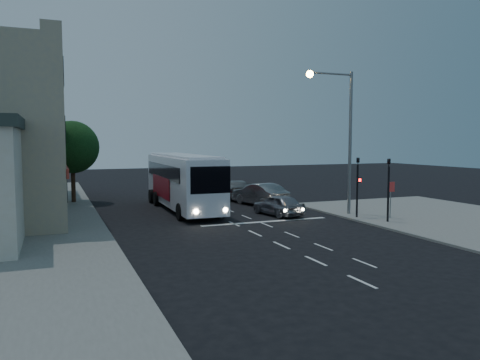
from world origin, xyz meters
name	(u,v)px	position (x,y,z in m)	size (l,w,h in m)	color
ground	(248,230)	(0.00, 0.00, 0.00)	(120.00, 120.00, 0.00)	black
road_markings	(246,219)	(1.29, 3.31, 0.00)	(8.00, 30.55, 0.01)	silver
tour_bus	(183,180)	(-1.26, 8.71, 2.08)	(2.99, 12.56, 3.84)	white
car_suv	(278,205)	(3.74, 3.80, 0.69)	(1.63, 4.05, 1.38)	gray
car_sedan_a	(260,194)	(4.57, 8.53, 0.83)	(1.76, 5.06, 1.67)	gray
car_sedan_b	(236,189)	(4.60, 13.43, 0.75)	(2.11, 5.20, 1.51)	gray
car_sedan_c	(214,184)	(4.47, 18.87, 0.71)	(2.36, 5.11, 1.42)	#ADB1BB
car_extra	(194,181)	(3.86, 23.55, 0.69)	(1.46, 4.17, 1.37)	gray
traffic_signal_main	(358,180)	(7.60, 0.78, 2.42)	(0.25, 0.35, 4.10)	black
traffic_signal_side	(389,182)	(8.30, -1.20, 2.42)	(0.18, 0.15, 4.10)	black
regulatory_sign	(391,194)	(9.30, -0.24, 1.60)	(0.45, 0.12, 2.20)	slate
streetlight	(342,126)	(7.34, 2.20, 5.73)	(3.32, 0.44, 9.00)	slate
low_building_north	(2,158)	(-13.50, 20.00, 3.39)	(9.40, 9.40, 6.50)	beige
street_tree	(72,145)	(-8.21, 15.02, 4.50)	(4.00, 4.00, 6.20)	black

